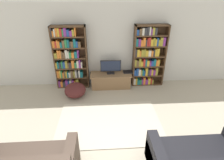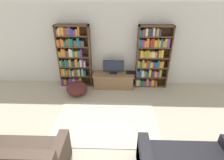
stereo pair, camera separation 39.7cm
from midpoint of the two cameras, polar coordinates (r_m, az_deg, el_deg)
name	(u,v)px [view 1 (the left image)]	position (r m, az deg, el deg)	size (l,w,h in m)	color
wall_back	(109,46)	(5.61, -2.93, 11.14)	(8.80, 0.06, 2.60)	silver
bookshelf_left	(69,58)	(5.66, -15.71, 6.90)	(1.02, 0.30, 1.97)	#513823
bookshelf_right	(148,56)	(5.67, 9.57, 7.63)	(1.02, 0.30, 1.97)	#513823
tv_stand	(111,80)	(5.71, -2.39, -0.10)	(1.32, 0.53, 0.46)	#8E6B47
television	(111,67)	(5.53, -2.49, 4.31)	(0.65, 0.16, 0.45)	black
laptop	(128,72)	(5.72, 3.21, 2.65)	(0.31, 0.26, 0.03)	#28282D
area_rug	(109,122)	(4.36, -3.56, -13.64)	(2.46, 1.62, 0.02)	beige
beanbag_ottoman	(75,90)	(5.34, -14.03, -3.29)	(0.63, 0.63, 0.43)	#4C1E1E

